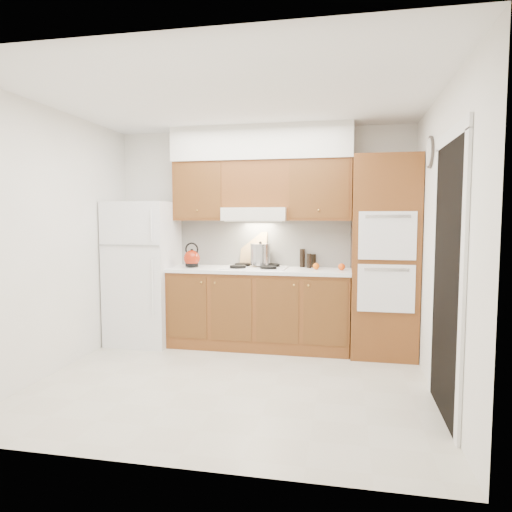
{
  "coord_description": "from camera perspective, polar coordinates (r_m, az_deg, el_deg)",
  "views": [
    {
      "loc": [
        1.02,
        -4.03,
        1.54
      ],
      "look_at": [
        0.14,
        0.45,
        1.15
      ],
      "focal_mm": 32.0,
      "sensor_mm": 36.0,
      "label": 1
    }
  ],
  "objects": [
    {
      "name": "cooktop",
      "position": [
        5.38,
        -0.11,
        -1.46
      ],
      "size": [
        0.74,
        0.5,
        0.01
      ],
      "primitive_type": "cube",
      "color": "white",
      "rests_on": "countertop"
    },
    {
      "name": "upper_cab_left",
      "position": [
        5.65,
        -6.81,
        7.99
      ],
      "size": [
        0.63,
        0.33,
        0.7
      ],
      "primitive_type": "cube",
      "color": "brown",
      "rests_on": "wall_back"
    },
    {
      "name": "fridge",
      "position": [
        5.76,
        -13.86,
        -2.05
      ],
      "size": [
        0.75,
        0.72,
        1.72
      ],
      "primitive_type": "cube",
      "color": "white",
      "rests_on": "floor"
    },
    {
      "name": "upper_cab_over_hood",
      "position": [
        5.48,
        0.14,
        8.9
      ],
      "size": [
        0.75,
        0.33,
        0.55
      ],
      "primitive_type": "cube",
      "color": "brown",
      "rests_on": "range_hood"
    },
    {
      "name": "upper_cab_right",
      "position": [
        5.39,
        7.97,
        8.13
      ],
      "size": [
        0.73,
        0.33,
        0.7
      ],
      "primitive_type": "cube",
      "color": "brown",
      "rests_on": "wall_back"
    },
    {
      "name": "ceiling",
      "position": [
        4.29,
        -3.12,
        19.16
      ],
      "size": [
        3.6,
        3.6,
        0.0
      ],
      "primitive_type": "plane",
      "color": "white",
      "rests_on": "wall_back"
    },
    {
      "name": "condiment_b",
      "position": [
        5.41,
        6.64,
        -0.61
      ],
      "size": [
        0.07,
        0.07,
        0.17
      ],
      "primitive_type": "cylinder",
      "rotation": [
        0.0,
        0.0,
        0.32
      ],
      "color": "black",
      "rests_on": "countertop"
    },
    {
      "name": "floor",
      "position": [
        4.44,
        -2.96,
        -15.44
      ],
      "size": [
        3.6,
        3.6,
        0.0
      ],
      "primitive_type": "plane",
      "color": "beige",
      "rests_on": "ground"
    },
    {
      "name": "oven_cabinet",
      "position": [
        5.24,
        15.71,
        -0.12
      ],
      "size": [
        0.7,
        0.65,
        2.2
      ],
      "primitive_type": "cube",
      "color": "brown",
      "rests_on": "floor"
    },
    {
      "name": "range_hood",
      "position": [
        5.41,
        0.02,
        5.25
      ],
      "size": [
        0.75,
        0.45,
        0.15
      ],
      "primitive_type": "cube",
      "color": "silver",
      "rests_on": "wall_back"
    },
    {
      "name": "kettle",
      "position": [
        5.52,
        -8.02,
        -0.29
      ],
      "size": [
        0.22,
        0.22,
        0.2
      ],
      "primitive_type": "sphere",
      "rotation": [
        0.0,
        0.0,
        0.14
      ],
      "color": "maroon",
      "rests_on": "countertop"
    },
    {
      "name": "orange_far",
      "position": [
        5.29,
        7.53,
        -1.27
      ],
      "size": [
        0.1,
        0.1,
        0.08
      ],
      "primitive_type": "sphere",
      "rotation": [
        0.0,
        0.0,
        0.37
      ],
      "color": "orange",
      "rests_on": "countertop"
    },
    {
      "name": "cutting_board",
      "position": [
        5.61,
        -0.31,
        0.79
      ],
      "size": [
        0.35,
        0.17,
        0.44
      ],
      "primitive_type": "cube",
      "rotation": [
        -0.21,
        0.0,
        -0.17
      ],
      "color": "tan",
      "rests_on": "countertop"
    },
    {
      "name": "base_cabinets",
      "position": [
        5.44,
        0.39,
        -6.69
      ],
      "size": [
        2.11,
        0.6,
        0.9
      ],
      "primitive_type": "cube",
      "color": "brown",
      "rests_on": "floor"
    },
    {
      "name": "condiment_c",
      "position": [
        5.52,
        7.2,
        -0.58
      ],
      "size": [
        0.07,
        0.07,
        0.16
      ],
      "primitive_type": "cylinder",
      "rotation": [
        0.0,
        0.0,
        -0.41
      ],
      "color": "black",
      "rests_on": "countertop"
    },
    {
      "name": "stock_pot",
      "position": [
        5.44,
        0.55,
        0.16
      ],
      "size": [
        0.28,
        0.28,
        0.25
      ],
      "primitive_type": "cylinder",
      "rotation": [
        0.0,
        0.0,
        -0.23
      ],
      "color": "#ABACB0",
      "rests_on": "cooktop"
    },
    {
      "name": "condiment_a",
      "position": [
        5.5,
        5.81,
        -0.25
      ],
      "size": [
        0.07,
        0.07,
        0.22
      ],
      "primitive_type": "cylinder",
      "rotation": [
        0.0,
        0.0,
        0.18
      ],
      "color": "black",
      "rests_on": "countertop"
    },
    {
      "name": "wall_clock",
      "position": [
        4.69,
        20.92,
        12.04
      ],
      "size": [
        0.02,
        0.3,
        0.3
      ],
      "primitive_type": "cylinder",
      "rotation": [
        0.0,
        1.57,
        0.0
      ],
      "color": "#3F3833",
      "rests_on": "wall_right"
    },
    {
      "name": "wall_left",
      "position": [
        4.93,
        -23.78,
        1.67
      ],
      "size": [
        0.02,
        3.0,
        2.6
      ],
      "primitive_type": "cube",
      "color": "white",
      "rests_on": "floor"
    },
    {
      "name": "wall_back",
      "position": [
        5.63,
        0.71,
        2.43
      ],
      "size": [
        3.6,
        0.02,
        2.6
      ],
      "primitive_type": "cube",
      "color": "white",
      "rests_on": "floor"
    },
    {
      "name": "soffit",
      "position": [
        5.51,
        0.64,
        13.85
      ],
      "size": [
        2.13,
        0.36,
        0.4
      ],
      "primitive_type": "cube",
      "color": "silver",
      "rests_on": "wall_back"
    },
    {
      "name": "backsplash",
      "position": [
        5.62,
        0.94,
        1.61
      ],
      "size": [
        2.11,
        0.03,
        0.56
      ],
      "primitive_type": "cube",
      "color": "white",
      "rests_on": "countertop"
    },
    {
      "name": "countertop",
      "position": [
        5.35,
        0.37,
        -1.77
      ],
      "size": [
        2.13,
        0.62,
        0.04
      ],
      "primitive_type": "cube",
      "color": "white",
      "rests_on": "base_cabinets"
    },
    {
      "name": "wall_right",
      "position": [
        4.12,
        22.06,
        1.18
      ],
      "size": [
        0.02,
        3.0,
        2.6
      ],
      "primitive_type": "cube",
      "color": "white",
      "rests_on": "floor"
    },
    {
      "name": "orange_near",
      "position": [
        5.25,
        10.66,
        -1.34
      ],
      "size": [
        0.08,
        0.08,
        0.08
      ],
      "primitive_type": "sphere",
      "rotation": [
        0.0,
        0.0,
        -0.03
      ],
      "color": "#E9540C",
      "rests_on": "countertop"
    },
    {
      "name": "doorway",
      "position": [
        3.79,
        22.75,
        -2.92
      ],
      "size": [
        0.02,
        0.9,
        2.1
      ],
      "primitive_type": "cube",
      "color": "black",
      "rests_on": "floor"
    }
  ]
}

